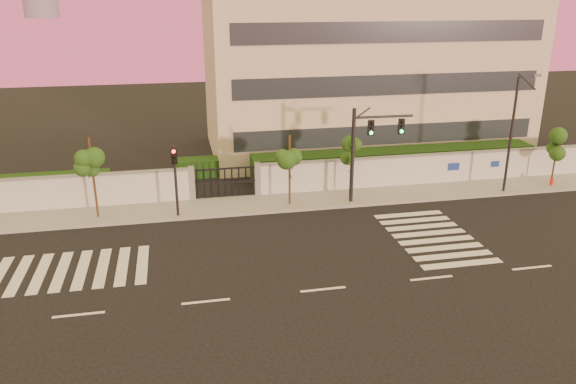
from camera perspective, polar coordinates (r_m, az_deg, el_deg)
name	(u,v)px	position (r m, az deg, el deg)	size (l,w,h in m)	color
ground	(323,289)	(24.48, 3.58, -9.85)	(120.00, 120.00, 0.00)	black
sidewalk	(278,203)	(33.74, -1.02, -1.09)	(60.00, 3.00, 0.15)	gray
perimeter_wall	(275,179)	(34.81, -1.31, 1.31)	(60.00, 0.36, 2.20)	#B6B8BD
hedge_row	(283,169)	(37.64, -0.47, 2.34)	(41.00, 4.25, 1.80)	black
institutional_building	(363,71)	(45.36, 7.66, 12.08)	(24.40, 12.40, 12.25)	beige
road_markings	(272,255)	(27.41, -1.68, -6.37)	(57.00, 7.62, 0.02)	silver
street_tree_c	(92,160)	(32.19, -19.31, 3.10)	(1.54, 1.22, 4.70)	#382314
street_tree_d	(290,154)	(32.41, 0.20, 3.85)	(1.52, 1.21, 4.34)	#382314
street_tree_e	(352,148)	(33.90, 6.50, 4.42)	(1.30, 1.03, 4.33)	#382314
street_tree_f	(558,144)	(40.09, 25.71, 4.46)	(1.45, 1.15, 3.85)	#382314
traffic_signal_main	(365,144)	(33.14, 7.83, 4.86)	(3.66, 0.38, 5.79)	black
traffic_signal_secondary	(175,173)	(31.41, -11.39, 1.92)	(0.33, 0.33, 4.20)	black
streetlight_east	(513,130)	(36.85, 21.92, 5.90)	(0.46, 1.85, 7.68)	black
fire_hydrant	(551,182)	(40.38, 25.20, 0.90)	(0.26, 0.25, 0.66)	red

